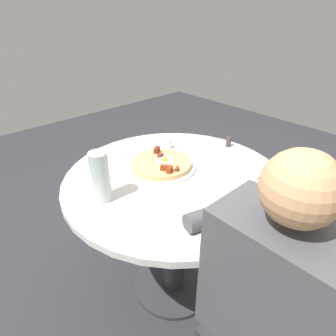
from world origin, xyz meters
TOP-DOWN VIEW (x-y plane):
  - ground_plane at (0.00, 0.00)m, footprint 6.00×6.00m
  - dining_table at (0.00, 0.00)m, footprint 0.99×0.99m
  - person_seated at (-0.59, 0.17)m, footprint 0.53×0.35m
  - pizza_plate at (0.10, -0.01)m, footprint 0.32×0.32m
  - breakfast_pizza at (0.10, -0.01)m, footprint 0.28×0.28m
  - bread_plate at (-0.18, -0.22)m, footprint 0.18×0.18m
  - napkin at (0.32, 0.14)m, footprint 0.19×0.21m
  - fork at (0.34, 0.14)m, footprint 0.08×0.17m
  - knife at (0.31, 0.15)m, footprint 0.08×0.17m
  - water_glass at (-0.42, -0.00)m, footprint 0.07×0.07m
  - water_bottle at (0.07, 0.33)m, footprint 0.07×0.07m
  - salt_shaker at (0.23, -0.18)m, footprint 0.03×0.03m
  - pepper_shaker at (0.03, -0.43)m, footprint 0.03×0.03m

SIDE VIEW (x-z plane):
  - ground_plane at x=0.00m, z-range 0.00..0.00m
  - person_seated at x=-0.59m, z-range -0.06..1.07m
  - dining_table at x=0.00m, z-range 0.19..0.93m
  - napkin at x=0.32m, z-range 0.73..0.74m
  - bread_plate at x=-0.18m, z-range 0.73..0.74m
  - pizza_plate at x=0.10m, z-range 0.73..0.75m
  - fork at x=0.34m, z-range 0.74..0.74m
  - knife at x=0.31m, z-range 0.74..0.74m
  - salt_shaker at x=0.23m, z-range 0.73..0.78m
  - breakfast_pizza at x=0.10m, z-range 0.73..0.78m
  - pepper_shaker at x=0.03m, z-range 0.73..0.79m
  - water_glass at x=-0.42m, z-range 0.73..0.86m
  - water_bottle at x=0.07m, z-range 0.73..0.94m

